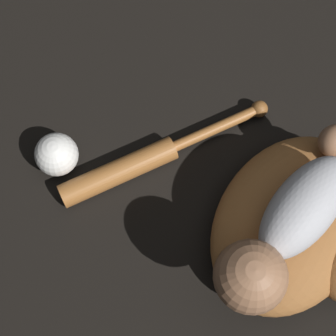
% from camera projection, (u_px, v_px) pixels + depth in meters
% --- Properties ---
extents(ground_plane, '(6.00, 6.00, 0.00)m').
position_uv_depth(ground_plane, '(319.00, 239.00, 1.00)').
color(ground_plane, black).
extents(baseball_glove, '(0.37, 0.33, 0.11)m').
position_uv_depth(baseball_glove, '(301.00, 229.00, 0.95)').
color(baseball_glove, '#935B2D').
rests_on(baseball_glove, ground).
extents(baby_figure, '(0.36, 0.12, 0.11)m').
position_uv_depth(baby_figure, '(288.00, 228.00, 0.85)').
color(baby_figure, '#B2B2B7').
rests_on(baby_figure, baseball_glove).
extents(baseball_bat, '(0.40, 0.19, 0.04)m').
position_uv_depth(baseball_bat, '(141.00, 162.00, 1.03)').
color(baseball_bat, '#9E602D').
rests_on(baseball_bat, ground).
extents(baseball, '(0.08, 0.08, 0.08)m').
position_uv_depth(baseball, '(57.00, 154.00, 1.01)').
color(baseball, white).
rests_on(baseball, ground).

